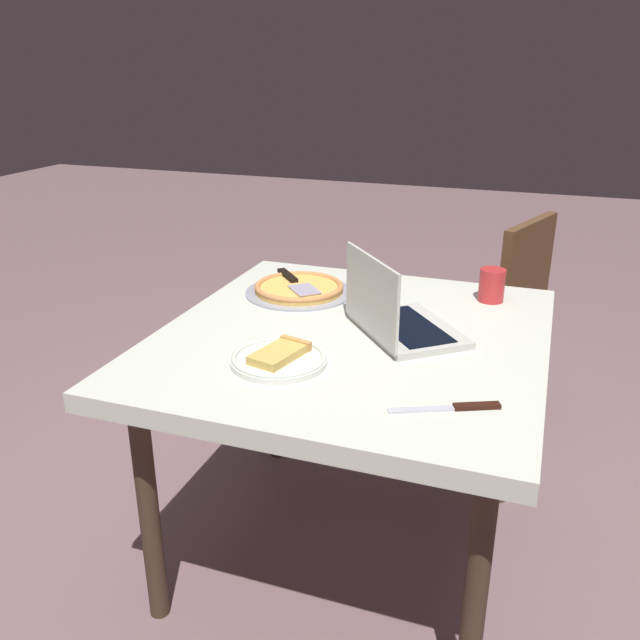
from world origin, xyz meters
TOP-DOWN VIEW (x-y plane):
  - ground_plane at (0.00, 0.00)m, footprint 12.00×12.00m
  - dining_table at (0.00, 0.00)m, footprint 1.05×0.98m
  - laptop at (-0.03, 0.11)m, footprint 0.38×0.36m
  - pizza_plate at (0.23, -0.11)m, footprint 0.23×0.23m
  - pizza_tray at (-0.25, -0.25)m, footprint 0.33×0.33m
  - table_knife at (0.32, 0.32)m, footprint 0.11×0.22m
  - drink_cup at (-0.37, 0.31)m, footprint 0.07×0.07m
  - chair_near at (-0.96, 0.28)m, footprint 0.53×0.53m

SIDE VIEW (x-z plane):
  - ground_plane at x=0.00m, z-range 0.00..0.00m
  - chair_near at x=-0.96m, z-range 0.07..0.90m
  - dining_table at x=0.00m, z-range 0.28..0.99m
  - table_knife at x=0.32m, z-range 0.70..0.71m
  - pizza_plate at x=0.23m, z-range 0.70..0.73m
  - pizza_tray at x=-0.25m, z-range 0.70..0.73m
  - laptop at x=-0.03m, z-range 0.64..0.86m
  - drink_cup at x=-0.37m, z-range 0.70..0.80m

